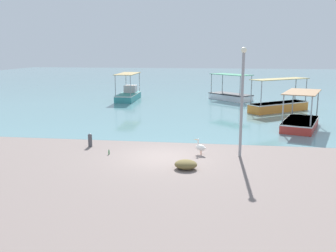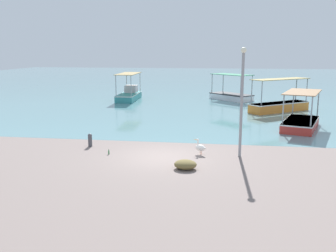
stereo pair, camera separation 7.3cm
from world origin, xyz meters
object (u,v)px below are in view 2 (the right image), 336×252
at_px(pelican, 200,147).
at_px(fishing_boat_near_left, 301,122).
at_px(fishing_boat_center, 279,105).
at_px(net_pile, 185,165).
at_px(fishing_boat_near_right, 231,95).
at_px(glass_bottle, 109,152).
at_px(fishing_boat_far_left, 129,94).
at_px(mooring_bollard, 90,140).
at_px(lamp_post, 242,96).

bearing_deg(pelican, fishing_boat_near_left, 49.36).
bearing_deg(fishing_boat_center, pelican, -112.08).
xyz_separation_m(pelican, net_pile, (-0.51, -2.44, -0.17)).
height_order(fishing_boat_near_right, glass_bottle, fishing_boat_near_right).
height_order(fishing_boat_far_left, pelican, fishing_boat_far_left).
bearing_deg(net_pile, fishing_boat_near_left, 55.17).
relative_size(fishing_boat_far_left, fishing_boat_near_right, 1.15).
xyz_separation_m(fishing_boat_far_left, mooring_bollard, (2.65, -19.42, -0.22)).
bearing_deg(pelican, mooring_bollard, 172.90).
bearing_deg(pelican, fishing_boat_near_right, 84.79).
distance_m(fishing_boat_center, lamp_post, 15.26).
relative_size(fishing_boat_far_left, pelican, 6.78).
distance_m(pelican, glass_bottle, 4.64).
distance_m(fishing_boat_far_left, glass_bottle, 21.18).
bearing_deg(mooring_bollard, pelican, -7.10).
bearing_deg(fishing_boat_near_right, mooring_bollard, -110.97).
height_order(fishing_boat_center, glass_bottle, fishing_boat_center).
height_order(fishing_boat_center, mooring_bollard, fishing_boat_center).
relative_size(lamp_post, glass_bottle, 19.70).
distance_m(fishing_boat_center, mooring_bollard, 18.24).
height_order(fishing_boat_near_left, mooring_bollard, fishing_boat_near_left).
xyz_separation_m(lamp_post, mooring_bollard, (-8.02, 0.76, -2.62)).
distance_m(fishing_boat_near_right, mooring_bollard, 22.45).
relative_size(pelican, lamp_post, 0.15).
relative_size(lamp_post, mooring_bollard, 7.32).
bearing_deg(mooring_bollard, fishing_boat_center, 49.06).
bearing_deg(lamp_post, fishing_boat_far_left, 117.87).
height_order(fishing_boat_near_left, net_pile, fishing_boat_near_left).
height_order(fishing_boat_near_right, lamp_post, lamp_post).
bearing_deg(fishing_boat_far_left, pelican, -66.64).
bearing_deg(glass_bottle, pelican, 7.49).
height_order(pelican, mooring_bollard, pelican).
relative_size(fishing_boat_far_left, glass_bottle, 20.08).
height_order(fishing_boat_near_right, fishing_boat_center, fishing_boat_center).
bearing_deg(fishing_boat_center, fishing_boat_near_left, -87.02).
relative_size(fishing_boat_center, glass_bottle, 20.30).
height_order(fishing_boat_center, net_pile, fishing_boat_center).
bearing_deg(fishing_boat_near_right, fishing_boat_far_left, -171.77).
relative_size(fishing_boat_near_left, net_pile, 4.91).
height_order(pelican, net_pile, pelican).
bearing_deg(pelican, lamp_post, -0.20).
relative_size(fishing_boat_near_left, lamp_post, 0.93).
distance_m(lamp_post, net_pile, 4.46).
distance_m(fishing_boat_near_left, pelican, 9.63).
distance_m(pelican, net_pile, 2.50).
xyz_separation_m(fishing_boat_near_left, mooring_bollard, (-12.33, -6.55, -0.10)).
height_order(fishing_boat_near_left, pelican, fishing_boat_near_left).
bearing_deg(fishing_boat_center, fishing_boat_far_left, 158.89).
bearing_deg(fishing_boat_near_left, net_pile, -124.83).
distance_m(fishing_boat_near_right, fishing_boat_near_left, 15.03).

